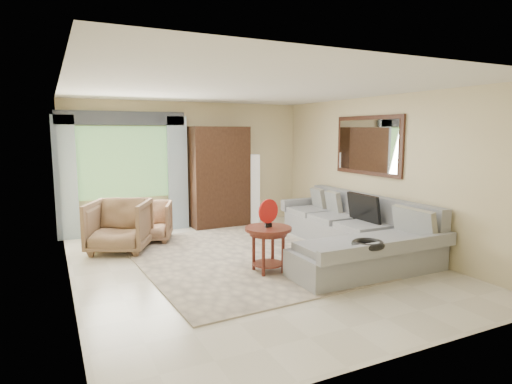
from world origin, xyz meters
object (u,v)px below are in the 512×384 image
armchair_right (149,222)px  floor_lamp (253,189)px  armchair_left (119,226)px  armoire (219,177)px  sectional_sofa (354,236)px  tv_screen (364,208)px  potted_plant (98,226)px  coffee_table (268,249)px

armchair_right → floor_lamp: floor_lamp is taller
armchair_left → armoire: (2.22, 1.09, 0.61)m
sectional_sofa → tv_screen: size_ratio=4.68×
potted_plant → tv_screen: bearing=-34.1°
armchair_left → armchair_right: bearing=64.4°
armoire → floor_lamp: size_ratio=1.40×
coffee_table → armchair_right: 2.78m
armoire → floor_lamp: (0.80, 0.06, -0.30)m
sectional_sofa → coffee_table: bearing=-171.3°
coffee_table → floor_lamp: size_ratio=0.44×
armchair_left → potted_plant: 1.01m
coffee_table → potted_plant: size_ratio=1.25×
armchair_left → armoire: 2.55m
armchair_left → armchair_right: armchair_left is taller
sectional_sofa → floor_lamp: (-0.43, 2.96, 0.47)m
tv_screen → coffee_table: bearing=-169.9°
potted_plant → floor_lamp: floor_lamp is taller
sectional_sofa → tv_screen: bearing=18.6°
tv_screen → floor_lamp: (-0.70, 2.87, 0.03)m
armchair_right → floor_lamp: size_ratio=0.53×
tv_screen → coffee_table: tv_screen is taller
sectional_sofa → tv_screen: 0.52m
armoire → floor_lamp: armoire is taller
coffee_table → potted_plant: bearing=123.0°
coffee_table → armoire: armoire is taller
coffee_table → armchair_right: size_ratio=0.83×
armoire → tv_screen: bearing=-61.9°
armchair_right → floor_lamp: (2.42, 0.68, 0.39)m
tv_screen → coffee_table: 2.06m
tv_screen → armchair_right: (-3.12, 2.19, -0.36)m
coffee_table → armchair_left: armchair_left is taller
sectional_sofa → floor_lamp: bearing=98.3°
armchair_left → armchair_right: (0.59, 0.47, -0.07)m
floor_lamp → sectional_sofa: bearing=-81.7°
armoire → floor_lamp: bearing=4.3°
tv_screen → armchair_right: bearing=145.0°
coffee_table → armoire: 3.28m
tv_screen → armchair_right: tv_screen is taller
tv_screen → armoire: (-1.50, 2.81, 0.33)m
tv_screen → armoire: bearing=118.1°
armoire → coffee_table: bearing=-98.9°
armchair_right → potted_plant: size_ratio=1.50×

